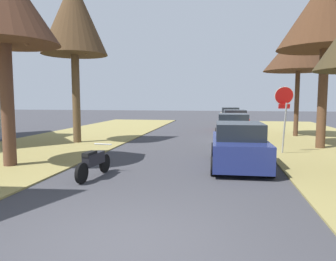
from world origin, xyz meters
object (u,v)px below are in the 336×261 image
Objects in this scene: stop_sign_far at (284,105)px; parked_sedan_tan at (230,116)px; parked_sedan_red at (234,121)px; street_tree_right_mid_b at (327,13)px; parked_sedan_navy at (239,146)px; parked_motorcycle at (94,162)px; street_tree_right_far at (299,50)px; street_tree_left_mid_a at (2,3)px; parked_sedan_silver at (232,128)px; street_tree_left_mid_b at (74,18)px.

parked_sedan_tan is (-1.90, 17.46, -1.42)m from stop_sign_far.
stop_sign_far is at bearing -80.60° from parked_sedan_red.
street_tree_right_mid_b is 10.94m from parked_sedan_red.
parked_sedan_red is at bearing -88.53° from parked_sedan_tan.
parked_sedan_navy is 5.11m from parked_motorcycle.
street_tree_right_far is at bearing 90.73° from street_tree_right_mid_b.
street_tree_left_mid_a is 1.60× the size of parked_sedan_silver.
parked_motorcycle is at bearing -150.64° from parked_sedan_navy.
parked_sedan_navy is at bearing 10.63° from street_tree_left_mid_a.
street_tree_left_mid_b is at bearing 119.18° from parked_motorcycle.
street_tree_right_far is at bearing 67.51° from parked_sedan_navy.
parked_sedan_red is at bearing 60.53° from street_tree_left_mid_a.
parked_sedan_silver is (8.39, 2.32, -5.94)m from street_tree_left_mid_b.
street_tree_left_mid_a is at bearing -156.49° from stop_sign_far.
parked_sedan_silver is 1.00× the size of parked_sedan_red.
street_tree_right_far reaches higher than parked_sedan_tan.
street_tree_right_far is 6.83m from parked_sedan_silver.
parked_sedan_silver is 10.41m from parked_motorcycle.
stop_sign_far is at bearing -106.23° from street_tree_right_far.
street_tree_left_mid_a is 1.60× the size of parked_sedan_tan.
parked_sedan_tan is at bearing 110.21° from street_tree_right_far.
street_tree_left_mid_a is 6.19m from street_tree_left_mid_b.
street_tree_left_mid_b reaches higher than parked_sedan_navy.
parked_sedan_red is (8.34, 14.76, -4.94)m from street_tree_left_mid_a.
street_tree_right_far reaches higher than stop_sign_far.
street_tree_left_mid_a is 12.63m from parked_sedan_silver.
parked_motorcycle is at bearing -60.82° from street_tree_left_mid_b.
parked_sedan_navy is (8.41, -4.59, -5.94)m from street_tree_left_mid_b.
parked_sedan_navy is at bearing -125.30° from stop_sign_far.
parked_sedan_navy is 6.91m from parked_sedan_silver.
stop_sign_far is 0.65× the size of parked_sedan_navy.
street_tree_right_mid_b is at bearing 27.10° from street_tree_left_mid_a.
street_tree_right_mid_b is at bearing -89.27° from street_tree_right_far.
parked_sedan_red is at bearing 113.84° from street_tree_right_mid_b.
street_tree_left_mid_b reaches higher than parked_sedan_red.
parked_sedan_silver is (-0.02, 6.91, 0.00)m from parked_sedan_navy.
parked_sedan_red is (-1.72, 10.39, -1.42)m from stop_sign_far.
parked_sedan_navy is at bearing -131.07° from street_tree_right_mid_b.
stop_sign_far is 8.58m from parked_motorcycle.
parked_sedan_red is (-3.72, 3.52, -4.73)m from street_tree_right_far.
street_tree_right_mid_b is 17.10m from parked_sedan_tan.
stop_sign_far is 0.43× the size of street_tree_right_far.
street_tree_left_mid_b reaches higher than street_tree_right_mid_b.
parked_sedan_red is 2.17× the size of parked_motorcycle.
street_tree_right_mid_b is at bearing 41.57° from stop_sign_far.
street_tree_left_mid_a reaches higher than stop_sign_far.
street_tree_left_mid_a is 1.60× the size of parked_sedan_red.
street_tree_left_mid_b is at bearing 151.38° from parked_sedan_navy.
street_tree_left_mid_b is 18.87m from parked_sedan_tan.
parked_motorcycle is at bearing -140.34° from stop_sign_far.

